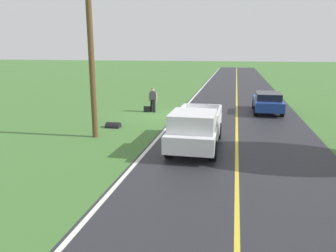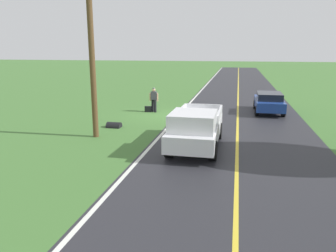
# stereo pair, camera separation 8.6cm
# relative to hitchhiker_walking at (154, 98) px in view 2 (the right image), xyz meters

# --- Properties ---
(ground_plane) EXTENTS (200.00, 200.00, 0.00)m
(ground_plane) POSITION_rel_hitchhiker_walking_xyz_m (-1.11, 0.94, -0.98)
(ground_plane) COLOR #427033
(road_surface) EXTENTS (8.14, 120.00, 0.00)m
(road_surface) POSITION_rel_hitchhiker_walking_xyz_m (-5.84, 0.94, -0.98)
(road_surface) COLOR #28282D
(road_surface) RESTS_ON ground
(lane_edge_line) EXTENTS (0.16, 117.60, 0.00)m
(lane_edge_line) POSITION_rel_hitchhiker_walking_xyz_m (-1.95, 0.94, -0.98)
(lane_edge_line) COLOR silver
(lane_edge_line) RESTS_ON ground
(lane_centre_line) EXTENTS (0.14, 117.60, 0.00)m
(lane_centre_line) POSITION_rel_hitchhiker_walking_xyz_m (-5.84, 0.94, -0.98)
(lane_centre_line) COLOR gold
(lane_centre_line) RESTS_ON ground
(hitchhiker_walking) EXTENTS (0.62, 0.51, 1.75)m
(hitchhiker_walking) POSITION_rel_hitchhiker_walking_xyz_m (0.00, 0.00, 0.00)
(hitchhiker_walking) COLOR black
(hitchhiker_walking) RESTS_ON ground
(suitcase_carried) EXTENTS (0.48, 0.24, 0.41)m
(suitcase_carried) POSITION_rel_hitchhiker_walking_xyz_m (0.41, 0.12, -0.77)
(suitcase_carried) COLOR black
(suitcase_carried) RESTS_ON ground
(pickup_truck_passing) EXTENTS (2.13, 5.41, 1.82)m
(pickup_truck_passing) POSITION_rel_hitchhiker_walking_xyz_m (-3.99, 8.15, -0.01)
(pickup_truck_passing) COLOR silver
(pickup_truck_passing) RESTS_ON ground
(sedan_near_oncoming) EXTENTS (1.95, 4.41, 1.41)m
(sedan_near_oncoming) POSITION_rel_hitchhiker_walking_xyz_m (-7.93, -1.46, -0.23)
(sedan_near_oncoming) COLOR navy
(sedan_near_oncoming) RESTS_ON ground
(utility_pole_roadside) EXTENTS (0.28, 0.28, 8.32)m
(utility_pole_roadside) POSITION_rel_hitchhiker_walking_xyz_m (1.23, 7.17, 3.18)
(utility_pole_roadside) COLOR brown
(utility_pole_roadside) RESTS_ON ground
(drainage_culvert) EXTENTS (0.80, 0.60, 0.60)m
(drainage_culvert) POSITION_rel_hitchhiker_walking_xyz_m (1.08, 5.04, -0.98)
(drainage_culvert) COLOR black
(drainage_culvert) RESTS_ON ground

